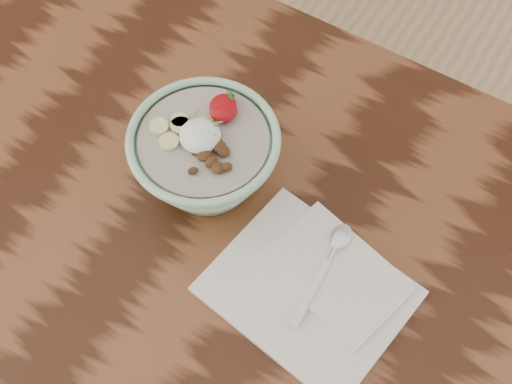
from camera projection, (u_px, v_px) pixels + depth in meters
table at (163, 248)px, 107.95cm from camera, size 160.00×90.00×75.00cm
breakfast_bowl at (205, 156)px, 96.90cm from camera, size 20.50×20.50×13.60cm
napkin at (314, 287)px, 94.16cm from camera, size 27.40×23.75×1.52cm
spoon at (334, 250)px, 95.49cm from camera, size 2.98×16.38×0.85cm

